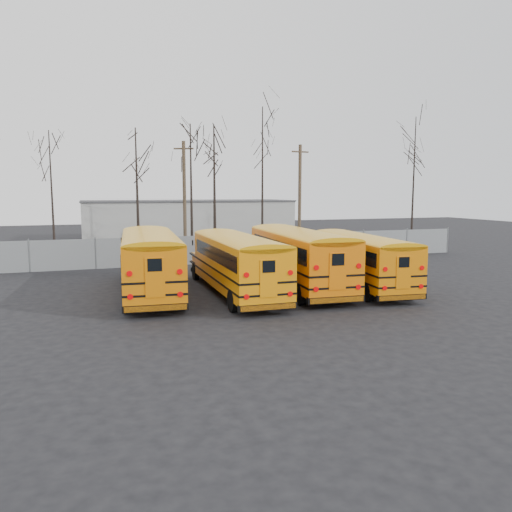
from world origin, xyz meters
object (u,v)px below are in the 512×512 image
object	(u,v)px
bus_c	(297,253)
utility_pole_left	(184,196)
utility_pole_right	(300,197)
bus_b	(236,259)
bus_a	(150,257)
bus_d	(359,256)

from	to	relation	value
bus_c	utility_pole_left	distance (m)	17.38
utility_pole_left	utility_pole_right	xyz separation A→B (m)	(9.60, -1.44, -0.07)
bus_c	bus_b	bearing A→B (deg)	-168.38
bus_a	utility_pole_right	world-z (taller)	utility_pole_right
bus_a	utility_pole_right	xyz separation A→B (m)	(14.35, 14.57, 2.75)
bus_a	bus_d	bearing A→B (deg)	-4.75
bus_c	utility_pole_right	world-z (taller)	utility_pole_right
bus_b	bus_d	world-z (taller)	bus_b
utility_pole_right	bus_c	bearing A→B (deg)	-121.45
utility_pole_left	bus_d	bearing A→B (deg)	-50.07
bus_c	bus_d	size ratio (longest dim) A/B	1.10
bus_c	utility_pole_right	bearing A→B (deg)	69.62
bus_d	utility_pole_right	distance (m)	16.97
utility_pole_left	utility_pole_right	world-z (taller)	utility_pole_left
bus_a	utility_pole_left	bearing A→B (deg)	77.96
bus_a	bus_b	distance (m)	4.24
bus_c	utility_pole_right	xyz separation A→B (m)	(6.89, 15.49, 2.75)
bus_a	bus_c	world-z (taller)	bus_c
bus_a	bus_c	xyz separation A→B (m)	(7.46, -0.92, 0.01)
bus_b	utility_pole_right	xyz separation A→B (m)	(10.34, 15.98, 2.84)
bus_b	bus_c	size ratio (longest dim) A/B	0.94
utility_pole_left	bus_c	bearing A→B (deg)	-59.36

